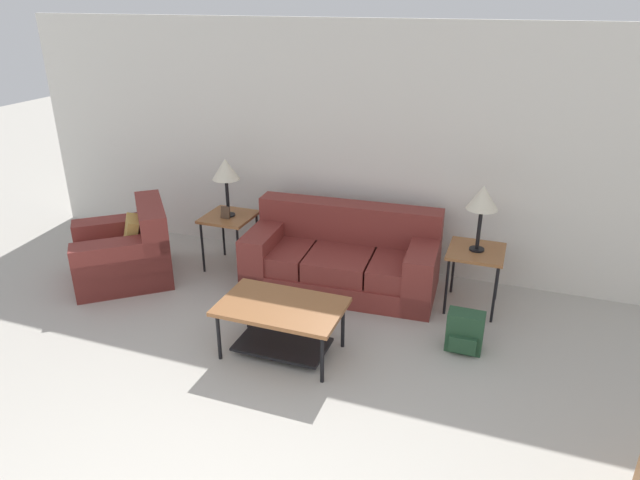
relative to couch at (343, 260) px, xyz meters
The scene contains 10 objects.
wall_back 1.20m from the couch, 70.74° to the left, with size 8.57×0.06×2.60m.
couch is the anchor object (origin of this frame).
armchair 2.30m from the couch, 164.62° to the right, with size 1.32×1.32×0.80m.
coffee_table 1.34m from the couch, 94.34° to the right, with size 1.03×0.64×0.47m.
side_table_left 1.33m from the couch, behind, with size 0.52×0.54×0.60m.
side_table_right 1.33m from the couch, ahead, with size 0.52×0.54×0.60m.
table_lamp_left 1.54m from the couch, behind, with size 0.29×0.29×0.63m.
table_lamp_right 1.54m from the couch, ahead, with size 0.29×0.29×0.63m.
backpack 1.55m from the couch, 29.65° to the right, with size 0.30×0.25×0.36m.
picture_frame 1.35m from the couch, behind, with size 0.10×0.04×0.13m.
Camera 1 is at (1.38, -1.49, 2.82)m, focal length 32.00 mm.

